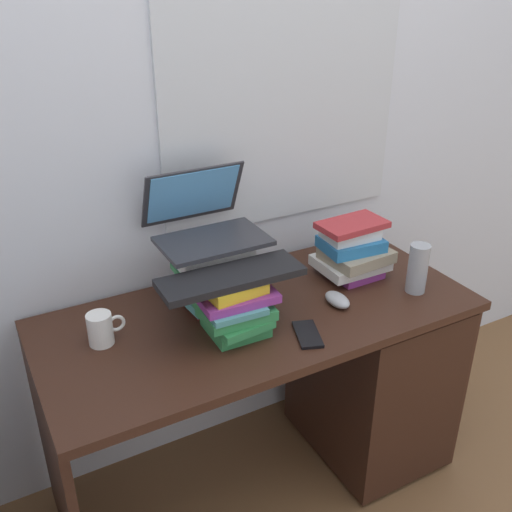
{
  "coord_description": "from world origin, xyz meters",
  "views": [
    {
      "loc": [
        -0.76,
        -1.37,
        1.71
      ],
      "look_at": [
        0.0,
        0.03,
        0.91
      ],
      "focal_mm": 41.18,
      "sensor_mm": 36.0,
      "label": 1
    }
  ],
  "objects": [
    {
      "name": "ground_plane",
      "position": [
        0.0,
        0.0,
        0.0
      ],
      "size": [
        6.0,
        6.0,
        0.0
      ],
      "primitive_type": "plane",
      "color": "brown"
    },
    {
      "name": "wall_back",
      "position": [
        0.0,
        0.35,
        1.3
      ],
      "size": [
        6.0,
        0.06,
        2.6
      ],
      "color": "silver",
      "rests_on": "ground"
    },
    {
      "name": "desk",
      "position": [
        0.35,
        -0.02,
        0.4
      ],
      "size": [
        1.37,
        0.62,
        0.73
      ],
      "color": "#381E14",
      "rests_on": "ground"
    },
    {
      "name": "book_stack_tall",
      "position": [
        -0.1,
        0.11,
        0.84
      ],
      "size": [
        0.24,
        0.2,
        0.21
      ],
      "color": "#B22D33",
      "rests_on": "desk"
    },
    {
      "name": "book_stack_keyboard_riser",
      "position": [
        -0.12,
        -0.06,
        0.82
      ],
      "size": [
        0.23,
        0.21,
        0.17
      ],
      "color": "#338C4C",
      "rests_on": "desk"
    },
    {
      "name": "book_stack_side",
      "position": [
        0.39,
        0.05,
        0.83
      ],
      "size": [
        0.25,
        0.21,
        0.21
      ],
      "color": "#8C338C",
      "rests_on": "desk"
    },
    {
      "name": "laptop",
      "position": [
        -0.1,
        0.17,
        0.99
      ],
      "size": [
        0.33,
        0.3,
        0.21
      ],
      "color": "#2D2D33",
      "rests_on": "book_stack_tall"
    },
    {
      "name": "keyboard",
      "position": [
        -0.12,
        -0.06,
        0.91
      ],
      "size": [
        0.42,
        0.15,
        0.02
      ],
      "primitive_type": "cube",
      "rotation": [
        0.0,
        0.0,
        -0.02
      ],
      "color": "black",
      "rests_on": "book_stack_keyboard_riser"
    },
    {
      "name": "computer_mouse",
      "position": [
        0.24,
        -0.08,
        0.75
      ],
      "size": [
        0.06,
        0.1,
        0.04
      ],
      "primitive_type": "ellipsoid",
      "color": "#A5A8AD",
      "rests_on": "desk"
    },
    {
      "name": "mug",
      "position": [
        -0.48,
        0.07,
        0.78
      ],
      "size": [
        0.11,
        0.07,
        0.1
      ],
      "color": "white",
      "rests_on": "desk"
    },
    {
      "name": "water_bottle",
      "position": [
        0.52,
        -0.14,
        0.81
      ],
      "size": [
        0.07,
        0.07,
        0.17
      ],
      "primitive_type": "cylinder",
      "color": "#999EA5",
      "rests_on": "desk"
    },
    {
      "name": "cell_phone",
      "position": [
        0.06,
        -0.19,
        0.73
      ],
      "size": [
        0.11,
        0.15,
        0.01
      ],
      "primitive_type": "cube",
      "rotation": [
        0.0,
        0.0,
        -0.34
      ],
      "color": "black",
      "rests_on": "desk"
    }
  ]
}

